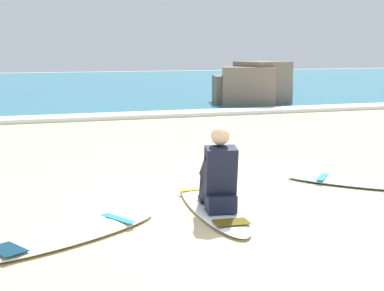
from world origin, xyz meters
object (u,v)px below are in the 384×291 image
Objects in this scene: surfer_seated at (219,177)px; surfboard_spare_far at (369,184)px; surfboard_main at (212,206)px; surfboard_spare_near at (71,235)px.

surfer_seated is 0.47× the size of surfboard_spare_far.
surfboard_main is 2.46m from surfboard_spare_far.
surfer_seated is at bearing -166.06° from surfboard_spare_far.
surfboard_spare_far is (2.43, 0.35, 0.00)m from surfboard_main.
surfboard_spare_near is at bearing -162.18° from surfboard_main.
surfer_seated is at bearing 9.72° from surfboard_spare_near.
surfer_seated is 1.75m from surfboard_spare_near.
surfboard_spare_far is (4.13, 0.90, -0.00)m from surfboard_spare_near.
surfer_seated reaches higher than surfboard_spare_far.
surfboard_spare_near is 4.22m from surfboard_spare_far.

